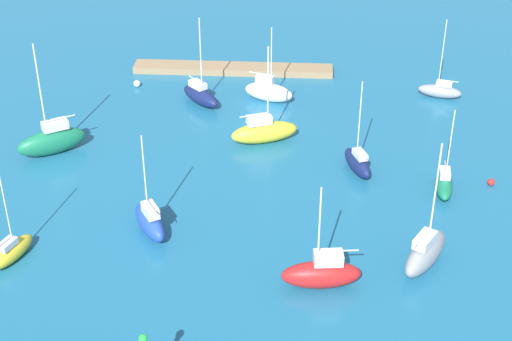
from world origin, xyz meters
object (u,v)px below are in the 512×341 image
at_px(sailboat_green_lone_north, 52,140).
at_px(sailboat_white_far_north, 268,91).
at_px(sailboat_gray_west_end, 440,90).
at_px(sailboat_gray_east_end, 425,252).
at_px(sailboat_navy_along_channel, 200,95).
at_px(sailboat_yellow_center_basin, 264,131).
at_px(pier_dock, 233,69).
at_px(sailboat_navy_lone_south, 358,162).
at_px(mooring_buoy_white, 137,84).
at_px(sailboat_yellow_off_beacon, 12,251).
at_px(mooring_buoy_red, 491,182).
at_px(sailboat_blue_inner_mooring, 150,221).
at_px(sailboat_red_mid_basin, 322,273).
at_px(sailboat_green_outer_mooring, 444,183).

bearing_deg(sailboat_green_lone_north, sailboat_white_far_north, 179.14).
bearing_deg(sailboat_gray_west_end, sailboat_gray_east_end, 95.37).
height_order(sailboat_navy_along_channel, sailboat_white_far_north, sailboat_navy_along_channel).
xyz_separation_m(sailboat_gray_east_end, sailboat_yellow_center_basin, (13.54, -19.22, -0.10)).
bearing_deg(pier_dock, sailboat_navy_lone_south, 121.54).
height_order(sailboat_gray_west_end, mooring_buoy_white, sailboat_gray_west_end).
xyz_separation_m(sailboat_yellow_off_beacon, sailboat_navy_along_channel, (-11.37, -28.70, 0.18)).
xyz_separation_m(sailboat_gray_east_end, sailboat_white_far_north, (13.56, -28.56, -0.11)).
bearing_deg(sailboat_navy_lone_south, mooring_buoy_red, -118.51).
relative_size(pier_dock, sailboat_navy_along_channel, 2.39).
height_order(pier_dock, sailboat_blue_inner_mooring, sailboat_blue_inner_mooring).
xyz_separation_m(sailboat_navy_along_channel, sailboat_green_lone_north, (13.00, 11.85, 0.40)).
bearing_deg(sailboat_yellow_off_beacon, sailboat_white_far_north, -12.22).
xyz_separation_m(sailboat_gray_east_end, mooring_buoy_white, (28.76, -31.35, -0.93)).
xyz_separation_m(sailboat_gray_west_end, sailboat_navy_lone_south, (9.96, 16.67, 0.16)).
bearing_deg(pier_dock, sailboat_gray_west_end, 166.80).
relative_size(sailboat_blue_inner_mooring, sailboat_navy_lone_south, 0.99).
bearing_deg(sailboat_gray_east_end, sailboat_red_mid_basin, 141.31).
bearing_deg(sailboat_red_mid_basin, sailboat_green_outer_mooring, -134.95).
xyz_separation_m(sailboat_green_outer_mooring, sailboat_gray_west_end, (-2.38, -19.67, 0.01)).
distance_m(sailboat_green_outer_mooring, mooring_buoy_red, 4.70).
xyz_separation_m(sailboat_green_lone_north, mooring_buoy_red, (-41.51, 3.35, -1.09)).
bearing_deg(mooring_buoy_red, sailboat_green_lone_north, -4.61).
relative_size(sailboat_gray_east_end, sailboat_yellow_center_basin, 1.06).
xyz_separation_m(sailboat_blue_inner_mooring, mooring_buoy_white, (6.66, -28.32, -0.78)).
xyz_separation_m(pier_dock, sailboat_blue_inner_mooring, (3.97, 33.22, 0.79)).
relative_size(sailboat_green_lone_north, sailboat_yellow_center_basin, 1.13).
bearing_deg(mooring_buoy_red, sailboat_white_far_north, -37.53).
distance_m(sailboat_green_lone_north, sailboat_navy_lone_south, 29.49).
bearing_deg(sailboat_navy_along_channel, sailboat_gray_west_end, 53.06).
relative_size(sailboat_green_outer_mooring, sailboat_red_mid_basin, 0.94).
distance_m(sailboat_yellow_center_basin, sailboat_gray_west_end, 22.21).
bearing_deg(sailboat_yellow_off_beacon, sailboat_gray_west_end, -29.80).
xyz_separation_m(sailboat_green_outer_mooring, sailboat_blue_inner_mooring, (25.17, 8.02, 0.36)).
xyz_separation_m(sailboat_gray_west_end, mooring_buoy_white, (34.22, -0.63, -0.44)).
relative_size(pier_dock, sailboat_navy_lone_south, 2.59).
bearing_deg(sailboat_yellow_off_beacon, sailboat_green_lone_north, 25.54).
distance_m(sailboat_gray_east_end, sailboat_yellow_center_basin, 23.51).
bearing_deg(sailboat_gray_east_end, sailboat_green_lone_north, 96.37).
relative_size(sailboat_navy_along_channel, sailboat_yellow_center_basin, 0.98).
distance_m(sailboat_navy_along_channel, sailboat_white_far_north, 7.46).
distance_m(sailboat_white_far_north, sailboat_gray_west_end, 19.15).
height_order(sailboat_yellow_off_beacon, sailboat_yellow_center_basin, sailboat_yellow_center_basin).
xyz_separation_m(sailboat_green_outer_mooring, sailboat_yellow_center_basin, (16.62, -8.17, 0.40)).
relative_size(sailboat_gray_east_end, sailboat_navy_along_channel, 1.09).
relative_size(sailboat_yellow_off_beacon, sailboat_navy_along_channel, 0.89).
height_order(sailboat_gray_east_end, sailboat_navy_along_channel, sailboat_gray_east_end).
height_order(sailboat_navy_along_channel, sailboat_yellow_center_basin, sailboat_yellow_center_basin).
height_order(sailboat_green_outer_mooring, sailboat_gray_east_end, sailboat_gray_east_end).
relative_size(sailboat_green_outer_mooring, sailboat_white_far_north, 0.96).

